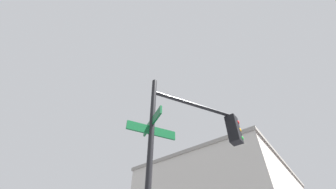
% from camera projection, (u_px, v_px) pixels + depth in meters
% --- Properties ---
extents(traffic_signal_near, '(1.69, 2.79, 5.06)m').
position_uv_depth(traffic_signal_near, '(197.00, 142.00, 4.76)').
color(traffic_signal_near, black).
rests_on(traffic_signal_near, ground_plane).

